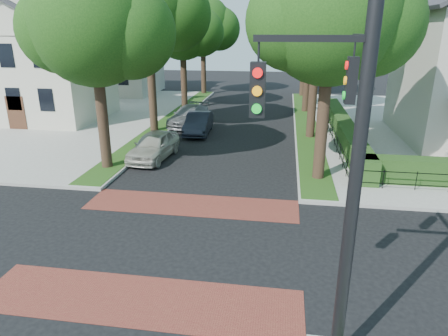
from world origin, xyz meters
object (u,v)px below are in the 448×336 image
(parked_car_rear, at_px, (189,116))
(parked_car_front, at_px, (154,146))
(traffic_signal, at_px, (344,161))
(parked_car_middle, at_px, (199,123))

(parked_car_rear, bearing_deg, parked_car_front, -81.35)
(parked_car_front, xyz_separation_m, parked_car_rear, (0.00, 8.60, -0.04))
(traffic_signal, relative_size, parked_car_front, 1.74)
(traffic_signal, bearing_deg, parked_car_front, 122.03)
(parked_car_front, distance_m, parked_car_middle, 6.27)
(parked_car_middle, bearing_deg, traffic_signal, -73.17)
(parked_car_front, distance_m, parked_car_rear, 8.60)
(parked_car_front, xyz_separation_m, parked_car_middle, (1.30, 6.14, -0.03))
(traffic_signal, bearing_deg, parked_car_rear, 110.95)
(parked_car_middle, bearing_deg, parked_car_front, -105.17)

